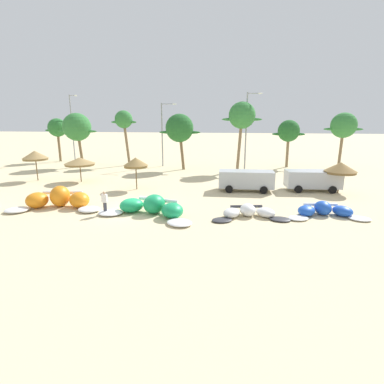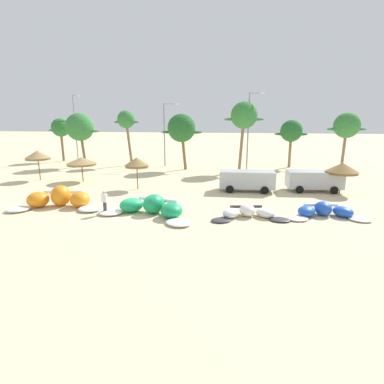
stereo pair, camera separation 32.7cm
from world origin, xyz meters
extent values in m
plane|color=beige|center=(0.00, 0.00, 0.00)|extent=(260.00, 260.00, 0.00)
ellipsoid|color=white|center=(-7.43, -1.67, 0.15)|extent=(2.09, 2.01, 0.31)
ellipsoid|color=orange|center=(-6.66, -0.49, 0.57)|extent=(1.93, 2.04, 1.15)
ellipsoid|color=orange|center=(-5.22, 0.16, 0.77)|extent=(1.66, 1.83, 1.55)
ellipsoid|color=orange|center=(-3.64, 0.06, 0.57)|extent=(2.12, 2.12, 1.15)
ellipsoid|color=white|center=(-2.49, -0.77, 0.15)|extent=(1.82, 1.64, 0.31)
cylinder|color=white|center=(-5.32, 0.72, 0.91)|extent=(2.94, 0.79, 0.27)
cube|color=white|center=(-5.19, 0.01, 0.77)|extent=(1.16, 0.76, 0.04)
ellipsoid|color=white|center=(-0.71, -1.21, 0.13)|extent=(1.81, 1.60, 0.26)
ellipsoid|color=#199E5B|center=(0.53, -0.44, 0.49)|extent=(2.21, 2.19, 0.97)
ellipsoid|color=#199E5B|center=(2.17, -0.44, 0.66)|extent=(1.81, 1.98, 1.31)
ellipsoid|color=#199E5B|center=(3.61, -1.22, 0.49)|extent=(1.94, 2.08, 0.97)
ellipsoid|color=white|center=(4.34, -2.49, 0.13)|extent=(2.20, 2.13, 0.26)
cylinder|color=white|center=(2.32, 0.13, 0.79)|extent=(3.02, 1.02, 0.28)
cube|color=white|center=(2.13, -0.60, 0.66)|extent=(1.22, 0.86, 0.04)
ellipsoid|color=#333338|center=(6.90, -1.44, 0.08)|extent=(1.69, 1.59, 0.16)
ellipsoid|color=white|center=(7.47, -0.55, 0.30)|extent=(1.50, 1.66, 0.60)
ellipsoid|color=white|center=(8.54, -0.05, 0.41)|extent=(1.28, 1.53, 0.82)
ellipsoid|color=white|center=(9.72, -0.12, 0.30)|extent=(1.69, 1.69, 0.60)
ellipsoid|color=#333338|center=(10.58, -0.72, 0.08)|extent=(1.50, 1.24, 0.16)
cylinder|color=#333338|center=(8.45, 0.42, 0.51)|extent=(2.19, 0.61, 0.20)
cube|color=#333338|center=(8.57, -0.18, 0.41)|extent=(0.88, 0.63, 0.04)
ellipsoid|color=white|center=(11.78, -0.34, 0.09)|extent=(1.70, 1.58, 0.19)
ellipsoid|color=blue|center=(12.44, 0.54, 0.35)|extent=(1.60, 1.71, 0.70)
ellipsoid|color=blue|center=(13.60, 0.99, 0.47)|extent=(1.24, 1.48, 0.94)
ellipsoid|color=blue|center=(14.82, 0.83, 0.35)|extent=(1.71, 1.73, 0.70)
ellipsoid|color=white|center=(15.68, 0.13, 0.09)|extent=(1.57, 1.37, 0.19)
cylinder|color=white|center=(13.54, 1.46, 0.57)|extent=(2.30, 0.48, 0.21)
cube|color=white|center=(13.61, 0.85, 0.47)|extent=(0.89, 0.58, 0.04)
cylinder|color=brown|center=(-13.26, 8.85, 1.18)|extent=(0.10, 0.10, 2.36)
cone|color=#9E7F4C|center=(-13.26, 8.85, 2.76)|extent=(2.58, 2.58, 0.79)
cylinder|color=olive|center=(-13.26, 8.85, 2.26)|extent=(2.45, 2.45, 0.20)
cylinder|color=brown|center=(-8.32, 8.88, 0.95)|extent=(0.10, 0.10, 1.90)
cone|color=#9E7F4C|center=(-8.32, 8.88, 2.22)|extent=(3.08, 3.08, 0.63)
cylinder|color=olive|center=(-8.32, 8.88, 1.80)|extent=(2.93, 2.93, 0.20)
cylinder|color=brown|center=(-1.45, 6.43, 1.12)|extent=(0.10, 0.10, 2.24)
cone|color=olive|center=(-1.45, 6.43, 2.60)|extent=(2.24, 2.24, 0.72)
cylinder|color=olive|center=(-1.45, 6.43, 2.14)|extent=(2.12, 2.12, 0.20)
cylinder|color=brown|center=(16.63, 7.79, 0.96)|extent=(0.10, 0.10, 1.93)
cone|color=olive|center=(16.63, 7.79, 2.32)|extent=(2.72, 2.72, 0.78)
cylinder|color=brown|center=(16.63, 7.79, 1.83)|extent=(2.58, 2.58, 0.20)
cube|color=#B2B7BC|center=(14.51, 8.29, 1.09)|extent=(4.86, 2.38, 1.50)
cube|color=black|center=(13.22, 8.19, 1.35)|extent=(1.33, 2.06, 0.56)
cylinder|color=black|center=(13.13, 7.17, 0.34)|extent=(0.70, 0.29, 0.68)
cylinder|color=black|center=(12.97, 9.18, 0.34)|extent=(0.70, 0.29, 0.68)
cylinder|color=black|center=(16.05, 7.40, 0.34)|extent=(0.70, 0.29, 0.68)
cylinder|color=black|center=(15.89, 9.41, 0.34)|extent=(0.70, 0.29, 0.68)
cube|color=#B2B7BC|center=(8.56, 7.30, 1.09)|extent=(4.91, 2.10, 1.50)
cube|color=black|center=(7.22, 7.26, 1.35)|extent=(1.27, 1.94, 0.56)
cylinder|color=black|center=(7.09, 6.28, 0.34)|extent=(0.69, 0.26, 0.68)
cylinder|color=black|center=(7.02, 8.22, 0.34)|extent=(0.69, 0.26, 0.68)
cylinder|color=black|center=(10.09, 6.38, 0.34)|extent=(0.69, 0.26, 0.68)
cylinder|color=black|center=(10.03, 8.32, 0.34)|extent=(0.69, 0.26, 0.68)
cylinder|color=#383842|center=(-1.05, -1.26, 0.42)|extent=(0.24, 0.24, 0.85)
cube|color=white|center=(-1.05, -1.26, 1.13)|extent=(0.36, 0.22, 0.56)
sphere|color=tan|center=(-1.05, -1.26, 1.52)|extent=(0.20, 0.20, 0.20)
cylinder|color=brown|center=(-19.63, 23.34, 2.57)|extent=(0.36, 0.36, 5.13)
sphere|color=#286B2D|center=(-19.63, 23.34, 5.13)|extent=(2.77, 2.77, 2.77)
ellipsoid|color=#286B2D|center=(-20.74, 23.34, 4.72)|extent=(1.94, 0.50, 0.36)
ellipsoid|color=#286B2D|center=(-18.53, 23.34, 4.72)|extent=(1.94, 0.50, 0.36)
cylinder|color=brown|center=(-13.49, 18.53, 2.67)|extent=(0.78, 0.36, 5.35)
sphere|color=#337A38|center=(-13.70, 18.53, 5.34)|extent=(3.70, 3.70, 3.70)
ellipsoid|color=#337A38|center=(-15.18, 18.53, 4.79)|extent=(2.59, 0.50, 0.36)
ellipsoid|color=#337A38|center=(-12.22, 18.53, 4.79)|extent=(2.59, 0.50, 0.36)
cylinder|color=#7F6647|center=(-7.73, 20.88, 3.17)|extent=(0.91, 0.36, 6.35)
sphere|color=#337A38|center=(-8.00, 20.88, 6.34)|extent=(2.43, 2.43, 2.43)
ellipsoid|color=#337A38|center=(-8.98, 20.88, 5.98)|extent=(1.70, 0.50, 0.36)
ellipsoid|color=#337A38|center=(-7.03, 20.88, 5.98)|extent=(1.70, 0.50, 0.36)
cylinder|color=brown|center=(0.57, 18.36, 2.64)|extent=(0.86, 0.36, 5.28)
sphere|color=#236028|center=(0.32, 18.36, 5.27)|extent=(3.55, 3.55, 3.55)
ellipsoid|color=#236028|center=(-1.10, 18.36, 4.74)|extent=(2.49, 0.50, 0.36)
ellipsoid|color=#236028|center=(1.74, 18.36, 4.74)|extent=(2.49, 0.50, 0.36)
cylinder|color=#7F6647|center=(7.90, 18.48, 3.41)|extent=(0.71, 0.36, 6.84)
sphere|color=#337A38|center=(8.07, 18.48, 6.83)|extent=(3.25, 3.25, 3.25)
ellipsoid|color=#337A38|center=(6.77, 18.48, 6.34)|extent=(2.28, 0.50, 0.36)
ellipsoid|color=#337A38|center=(9.37, 18.48, 6.34)|extent=(2.28, 0.50, 0.36)
cylinder|color=#7F6647|center=(14.35, 22.48, 2.43)|extent=(0.41, 0.36, 4.85)
sphere|color=#236028|center=(14.32, 22.48, 4.85)|extent=(2.87, 2.87, 2.87)
ellipsoid|color=#236028|center=(13.17, 22.48, 4.42)|extent=(2.01, 0.50, 0.36)
ellipsoid|color=#236028|center=(15.47, 22.48, 4.42)|extent=(2.01, 0.50, 0.36)
cylinder|color=#7F6647|center=(20.92, 21.93, 2.80)|extent=(0.43, 0.36, 5.61)
sphere|color=#337A38|center=(20.96, 21.93, 5.60)|extent=(3.21, 3.21, 3.21)
ellipsoid|color=#337A38|center=(19.67, 21.93, 5.12)|extent=(2.24, 0.50, 0.36)
ellipsoid|color=#337A38|center=(22.24, 21.93, 5.12)|extent=(2.24, 0.50, 0.36)
cylinder|color=gray|center=(-17.74, 24.32, 5.00)|extent=(0.18, 0.18, 9.99)
cylinder|color=gray|center=(-17.23, 24.32, 9.84)|extent=(1.02, 0.10, 0.10)
ellipsoid|color=silver|center=(-16.72, 24.32, 9.84)|extent=(0.56, 0.24, 0.20)
cylinder|color=gray|center=(-2.57, 20.76, 4.24)|extent=(0.18, 0.18, 8.48)
cylinder|color=gray|center=(-1.68, 20.76, 8.33)|extent=(1.77, 0.10, 0.10)
ellipsoid|color=silver|center=(-0.80, 20.76, 8.33)|extent=(0.56, 0.24, 0.20)
cylinder|color=gray|center=(8.64, 19.08, 4.78)|extent=(0.18, 0.18, 9.56)
cylinder|color=gray|center=(9.40, 19.08, 9.41)|extent=(1.52, 0.10, 0.10)
ellipsoid|color=silver|center=(10.16, 19.08, 9.41)|extent=(0.56, 0.24, 0.20)
camera|label=1|loc=(7.77, -19.69, 6.30)|focal=28.07mm
camera|label=2|loc=(8.09, -19.64, 6.30)|focal=28.07mm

